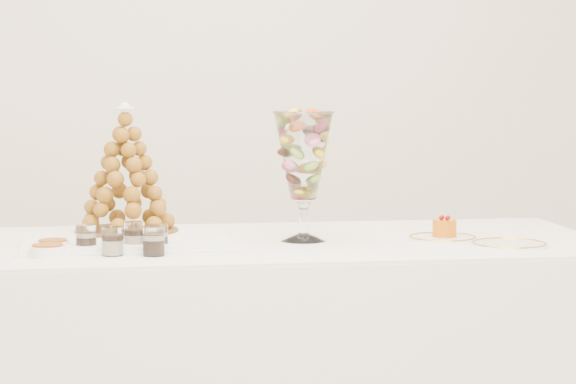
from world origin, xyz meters
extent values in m
cube|color=white|center=(0.00, 2.00, 1.40)|extent=(4.50, 0.04, 2.80)
cube|color=white|center=(-0.01, 0.39, 0.38)|extent=(2.07, 0.87, 0.77)
cube|color=white|center=(-0.01, 0.39, 0.77)|extent=(2.06, 0.87, 0.01)
cube|color=white|center=(-0.38, 0.41, 0.79)|extent=(0.57, 0.43, 0.02)
cylinder|color=white|center=(0.13, 0.36, 0.79)|extent=(0.13, 0.13, 0.02)
cylinder|color=white|center=(0.13, 0.36, 0.84)|extent=(0.03, 0.03, 0.09)
sphere|color=white|center=(0.13, 0.36, 0.89)|extent=(0.04, 0.04, 0.04)
cylinder|color=white|center=(0.54, 0.31, 0.78)|extent=(0.20, 0.20, 0.01)
cylinder|color=white|center=(0.68, 0.16, 0.78)|extent=(0.21, 0.21, 0.01)
cylinder|color=white|center=(-0.48, 0.26, 0.81)|extent=(0.06, 0.06, 0.07)
cylinder|color=white|center=(-0.35, 0.27, 0.82)|extent=(0.07, 0.07, 0.08)
cylinder|color=white|center=(-0.29, 0.25, 0.81)|extent=(0.06, 0.06, 0.07)
cylinder|color=white|center=(-0.41, 0.18, 0.82)|extent=(0.07, 0.07, 0.08)
cylinder|color=white|center=(-0.31, 0.16, 0.82)|extent=(0.07, 0.07, 0.08)
cylinder|color=white|center=(-0.57, 0.29, 0.79)|extent=(0.09, 0.09, 0.03)
cylinder|color=white|center=(-0.58, 0.19, 0.79)|extent=(0.09, 0.09, 0.03)
cylinder|color=brown|center=(-0.37, 0.52, 0.80)|extent=(0.30, 0.30, 0.01)
cone|color=#895715|center=(-0.37, 0.52, 0.99)|extent=(0.27, 0.27, 0.36)
sphere|color=white|center=(-0.37, 0.52, 1.16)|extent=(0.04, 0.04, 0.04)
cylinder|color=#C95F09|center=(0.55, 0.32, 0.81)|extent=(0.07, 0.07, 0.05)
sphere|color=#840406|center=(0.56, 0.32, 0.84)|extent=(0.01, 0.01, 0.01)
sphere|color=#840406|center=(0.54, 0.33, 0.84)|extent=(0.01, 0.01, 0.01)
sphere|color=#840406|center=(0.53, 0.32, 0.84)|extent=(0.01, 0.01, 0.01)
sphere|color=#840406|center=(0.55, 0.31, 0.84)|extent=(0.01, 0.01, 0.01)
camera|label=1|loc=(-0.44, -2.80, 1.24)|focal=70.00mm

